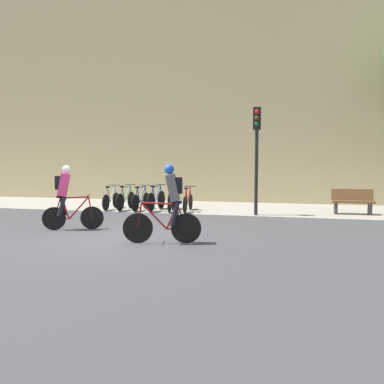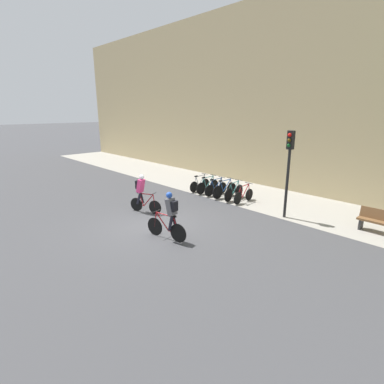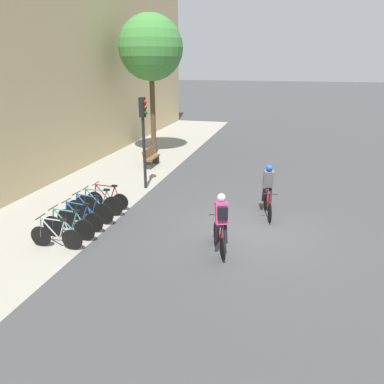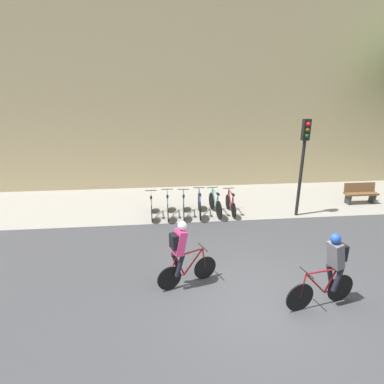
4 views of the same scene
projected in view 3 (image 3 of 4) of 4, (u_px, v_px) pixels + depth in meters
ground at (252, 231)px, 11.77m from camera, size 200.00×200.00×0.00m
kerb_strip at (63, 210)px, 13.40m from camera, size 44.00×4.50×0.01m
cyclist_pink at (221, 222)px, 10.04m from camera, size 1.53×0.69×1.75m
cyclist_grey at (268, 188)px, 12.74m from camera, size 1.75×0.57×1.78m
parked_bike_0 at (56, 236)px, 10.54m from camera, size 0.46×1.60×0.94m
parked_bike_1 at (68, 226)px, 11.11m from camera, size 0.46×1.73×0.97m
parked_bike_2 at (80, 219)px, 11.68m from camera, size 0.46×1.64×0.95m
parked_bike_3 at (90, 210)px, 12.25m from camera, size 0.46×1.75×0.99m
parked_bike_4 at (99, 204)px, 12.82m from camera, size 0.46×1.72×0.99m
parked_bike_5 at (107, 199)px, 13.40m from camera, size 0.46×1.59×0.94m
traffic_light_pole at (143, 127)px, 14.90m from camera, size 0.26×0.30×3.72m
bench at (151, 157)px, 18.88m from camera, size 1.41×0.44×0.89m
street_tree_0 at (151, 48)px, 19.90m from camera, size 3.45×3.45×7.47m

